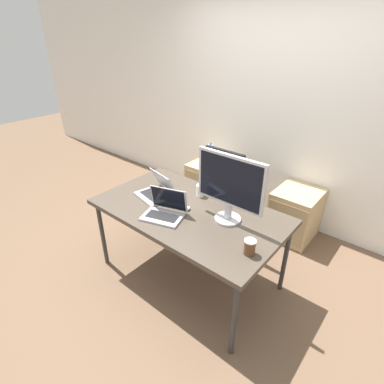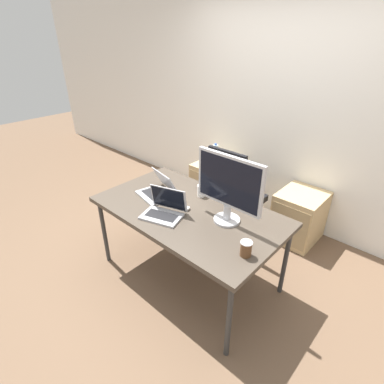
{
  "view_description": "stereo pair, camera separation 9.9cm",
  "coord_description": "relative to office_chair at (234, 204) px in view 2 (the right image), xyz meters",
  "views": [
    {
      "loc": [
        1.42,
        -1.65,
        2.11
      ],
      "look_at": [
        0.0,
        0.05,
        0.9
      ],
      "focal_mm": 28.0,
      "sensor_mm": 36.0,
      "label": 1
    },
    {
      "loc": [
        1.5,
        -1.58,
        2.11
      ],
      "look_at": [
        0.0,
        0.05,
        0.9
      ],
      "focal_mm": 28.0,
      "sensor_mm": 36.0,
      "label": 2
    }
  ],
  "objects": [
    {
      "name": "coffee_cup_brown",
      "position": [
        0.77,
        -0.98,
        0.39
      ],
      "size": [
        0.08,
        0.08,
        0.11
      ],
      "color": "brown",
      "rests_on": "desk"
    },
    {
      "name": "laptop_left",
      "position": [
        -0.32,
        -0.82,
        0.38
      ],
      "size": [
        0.36,
        0.37,
        0.21
      ],
      "color": "#ADADB2",
      "rests_on": "desk"
    },
    {
      "name": "ground_plane",
      "position": [
        0.07,
        -0.81,
        -0.41
      ],
      "size": [
        14.0,
        14.0,
        0.0
      ],
      "primitive_type": "plane",
      "color": "brown"
    },
    {
      "name": "laptop_right",
      "position": [
        -0.01,
        -1.02,
        0.39
      ],
      "size": [
        0.37,
        0.34,
        0.23
      ],
      "color": "#ADADB2",
      "rests_on": "desk"
    },
    {
      "name": "office_chair",
      "position": [
        0.0,
        0.0,
        0.0
      ],
      "size": [
        0.56,
        0.56,
        1.09
      ],
      "color": "#232326",
      "rests_on": "ground_plane"
    },
    {
      "name": "coffee_cup_white",
      "position": [
        0.0,
        -0.56,
        0.39
      ],
      "size": [
        0.07,
        0.07,
        0.11
      ],
      "color": "white",
      "rests_on": "desk"
    },
    {
      "name": "wall_back",
      "position": [
        0.07,
        0.74,
        0.89
      ],
      "size": [
        10.0,
        0.05,
        2.6
      ],
      "color": "white",
      "rests_on": "ground_plane"
    },
    {
      "name": "cabinet_left",
      "position": [
        -0.64,
        0.45,
        -0.13
      ],
      "size": [
        0.45,
        0.52,
        0.57
      ],
      "color": "tan",
      "rests_on": "ground_plane"
    },
    {
      "name": "desk",
      "position": [
        0.07,
        -0.81,
        0.29
      ],
      "size": [
        1.63,
        0.93,
        0.75
      ],
      "color": "#473D33",
      "rests_on": "ground_plane"
    },
    {
      "name": "cabinet_right",
      "position": [
        0.57,
        0.45,
        -0.13
      ],
      "size": [
        0.45,
        0.52,
        0.57
      ],
      "color": "tan",
      "rests_on": "ground_plane"
    },
    {
      "name": "monitor",
      "position": [
        0.42,
        -0.73,
        0.64
      ],
      "size": [
        0.58,
        0.21,
        0.56
      ],
      "color": "#B7B7BC",
      "rests_on": "desk"
    },
    {
      "name": "mouse",
      "position": [
        0.07,
        -0.83,
        0.35
      ],
      "size": [
        0.04,
        0.07,
        0.03
      ],
      "color": "silver",
      "rests_on": "desk"
    },
    {
      "name": "water_bottle",
      "position": [
        -0.64,
        0.45,
        0.29
      ],
      "size": [
        0.07,
        0.07,
        0.27
      ],
      "color": "silver",
      "rests_on": "cabinet_left"
    }
  ]
}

